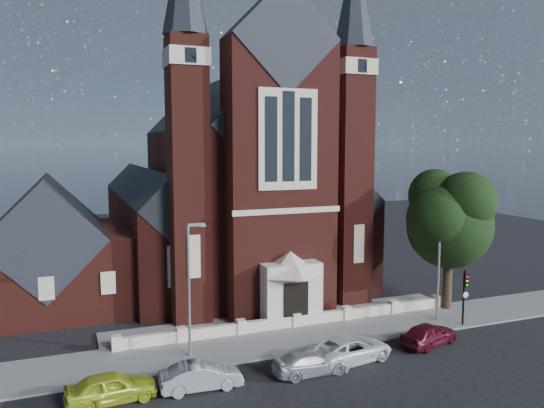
{
  "coord_description": "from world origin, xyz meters",
  "views": [
    {
      "loc": [
        -14.52,
        -26.07,
        12.64
      ],
      "look_at": [
        0.38,
        12.0,
        8.06
      ],
      "focal_mm": 35.0,
      "sensor_mm": 36.0,
      "label": 1
    }
  ],
  "objects_px": {
    "traffic_signal": "(465,290)",
    "car_silver_b": "(311,363)",
    "church": "(227,191)",
    "car_white_suv": "(350,349)",
    "street_lamp_left": "(190,282)",
    "car_silver_a": "(201,376)",
    "street_lamp_right": "(440,258)",
    "street_tree": "(453,221)",
    "parish_hall": "(48,256)",
    "car_lime_van": "(111,387)",
    "car_dark_red": "(429,334)"
  },
  "relations": [
    {
      "from": "church",
      "to": "car_dark_red",
      "type": "height_order",
      "value": "church"
    },
    {
      "from": "church",
      "to": "street_tree",
      "type": "bearing_deg",
      "value": -53.83
    },
    {
      "from": "parish_hall",
      "to": "car_silver_a",
      "type": "xyz_separation_m",
      "value": [
        7.62,
        -18.26,
        -3.31
      ]
    },
    {
      "from": "street_lamp_left",
      "to": "car_silver_a",
      "type": "bearing_deg",
      "value": -96.29
    },
    {
      "from": "street_lamp_right",
      "to": "car_silver_b",
      "type": "relative_size",
      "value": 1.86
    },
    {
      "from": "street_lamp_left",
      "to": "car_lime_van",
      "type": "height_order",
      "value": "street_lamp_left"
    },
    {
      "from": "car_lime_van",
      "to": "car_silver_a",
      "type": "xyz_separation_m",
      "value": [
        4.44,
        -0.26,
        -0.05
      ]
    },
    {
      "from": "street_lamp_left",
      "to": "traffic_signal",
      "type": "bearing_deg",
      "value": -4.76
    },
    {
      "from": "street_lamp_right",
      "to": "street_lamp_left",
      "type": "bearing_deg",
      "value": 180.0
    },
    {
      "from": "street_tree",
      "to": "car_silver_b",
      "type": "xyz_separation_m",
      "value": [
        -14.86,
        -6.35,
        -6.33
      ]
    },
    {
      "from": "street_lamp_left",
      "to": "church",
      "type": "bearing_deg",
      "value": 67.34
    },
    {
      "from": "street_tree",
      "to": "street_lamp_left",
      "type": "height_order",
      "value": "street_tree"
    },
    {
      "from": "car_silver_b",
      "to": "car_white_suv",
      "type": "xyz_separation_m",
      "value": [
        2.91,
        0.73,
        0.1
      ]
    },
    {
      "from": "street_lamp_left",
      "to": "car_silver_a",
      "type": "relative_size",
      "value": 1.9
    },
    {
      "from": "street_lamp_left",
      "to": "traffic_signal",
      "type": "distance_m",
      "value": 19.08
    },
    {
      "from": "street_tree",
      "to": "traffic_signal",
      "type": "xyz_separation_m",
      "value": [
        -1.6,
        -3.28,
        -4.38
      ]
    },
    {
      "from": "parish_hall",
      "to": "traffic_signal",
      "type": "xyz_separation_m",
      "value": [
        27.0,
        -15.57,
        -1.43
      ]
    },
    {
      "from": "street_lamp_right",
      "to": "car_lime_van",
      "type": "distance_m",
      "value": 23.57
    },
    {
      "from": "church",
      "to": "parish_hall",
      "type": "distance_m",
      "value": 17.26
    },
    {
      "from": "street_tree",
      "to": "street_lamp_left",
      "type": "xyz_separation_m",
      "value": [
        -20.51,
        -1.71,
        -2.36
      ]
    },
    {
      "from": "street_lamp_left",
      "to": "car_silver_a",
      "type": "xyz_separation_m",
      "value": [
        -0.47,
        -4.26,
        -3.9
      ]
    },
    {
      "from": "car_dark_red",
      "to": "car_silver_a",
      "type": "bearing_deg",
      "value": 76.44
    },
    {
      "from": "parish_hall",
      "to": "street_tree",
      "type": "xyz_separation_m",
      "value": [
        28.6,
        -12.29,
        2.95
      ]
    },
    {
      "from": "street_tree",
      "to": "street_lamp_right",
      "type": "height_order",
      "value": "street_tree"
    },
    {
      "from": "street_tree",
      "to": "car_dark_red",
      "type": "bearing_deg",
      "value": -139.06
    },
    {
      "from": "street_lamp_right",
      "to": "traffic_signal",
      "type": "relative_size",
      "value": 2.02
    },
    {
      "from": "street_tree",
      "to": "car_white_suv",
      "type": "distance_m",
      "value": 14.6
    },
    {
      "from": "parish_hall",
      "to": "car_white_suv",
      "type": "bearing_deg",
      "value": -47.08
    },
    {
      "from": "car_silver_a",
      "to": "car_white_suv",
      "type": "xyz_separation_m",
      "value": [
        9.03,
        0.35,
        0.03
      ]
    },
    {
      "from": "car_silver_b",
      "to": "church",
      "type": "bearing_deg",
      "value": -4.94
    },
    {
      "from": "street_tree",
      "to": "car_silver_b",
      "type": "bearing_deg",
      "value": -156.86
    },
    {
      "from": "car_silver_a",
      "to": "parish_hall",
      "type": "bearing_deg",
      "value": 24.57
    },
    {
      "from": "church",
      "to": "street_lamp_right",
      "type": "height_order",
      "value": "church"
    },
    {
      "from": "car_silver_a",
      "to": "street_lamp_left",
      "type": "bearing_deg",
      "value": -4.38
    },
    {
      "from": "church",
      "to": "traffic_signal",
      "type": "bearing_deg",
      "value": -61.8
    },
    {
      "from": "car_silver_a",
      "to": "car_silver_b",
      "type": "height_order",
      "value": "car_silver_a"
    },
    {
      "from": "car_lime_van",
      "to": "street_lamp_right",
      "type": "bearing_deg",
      "value": -84.67
    },
    {
      "from": "street_lamp_right",
      "to": "car_white_suv",
      "type": "xyz_separation_m",
      "value": [
        -9.44,
        -3.91,
        -3.87
      ]
    },
    {
      "from": "street_tree",
      "to": "car_white_suv",
      "type": "relative_size",
      "value": 2.04
    },
    {
      "from": "car_dark_red",
      "to": "church",
      "type": "bearing_deg",
      "value": -0.07
    },
    {
      "from": "church",
      "to": "car_white_suv",
      "type": "height_order",
      "value": "church"
    },
    {
      "from": "car_dark_red",
      "to": "car_white_suv",
      "type": "bearing_deg",
      "value": 77.05
    },
    {
      "from": "parish_hall",
      "to": "street_tree",
      "type": "relative_size",
      "value": 1.14
    },
    {
      "from": "car_silver_a",
      "to": "car_silver_b",
      "type": "distance_m",
      "value": 6.13
    },
    {
      "from": "church",
      "to": "car_white_suv",
      "type": "xyz_separation_m",
      "value": [
        0.65,
        -22.85,
        -7.46
      ]
    },
    {
      "from": "traffic_signal",
      "to": "car_dark_red",
      "type": "xyz_separation_m",
      "value": [
        -4.5,
        -2.01,
        -1.85
      ]
    },
    {
      "from": "street_lamp_left",
      "to": "car_lime_van",
      "type": "bearing_deg",
      "value": -140.79
    },
    {
      "from": "street_tree",
      "to": "traffic_signal",
      "type": "distance_m",
      "value": 5.7
    },
    {
      "from": "traffic_signal",
      "to": "car_silver_b",
      "type": "bearing_deg",
      "value": -166.98
    },
    {
      "from": "street_lamp_right",
      "to": "car_silver_b",
      "type": "distance_m",
      "value": 13.78
    }
  ]
}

